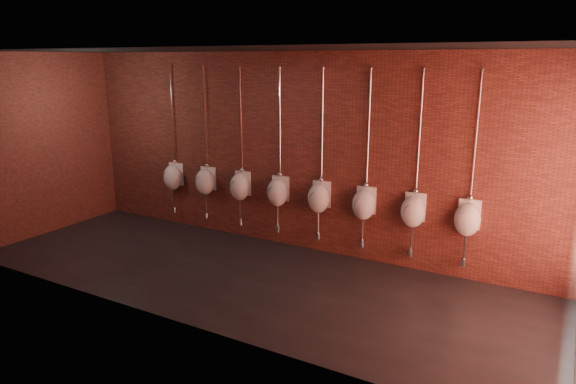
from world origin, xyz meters
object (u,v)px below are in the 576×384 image
(urinal_1, at_px, (205,181))
(urinal_2, at_px, (240,186))
(urinal_3, at_px, (278,191))
(urinal_6, at_px, (413,211))
(urinal_4, at_px, (319,197))
(urinal_0, at_px, (173,176))
(urinal_7, at_px, (467,218))
(urinal_5, at_px, (364,204))

(urinal_1, height_order, urinal_2, same)
(urinal_3, bearing_deg, urinal_1, 180.00)
(urinal_1, relative_size, urinal_6, 1.00)
(urinal_3, relative_size, urinal_4, 1.00)
(urinal_0, distance_m, urinal_4, 3.04)
(urinal_1, distance_m, urinal_7, 4.56)
(urinal_2, height_order, urinal_7, same)
(urinal_6, bearing_deg, urinal_0, 180.00)
(urinal_7, bearing_deg, urinal_6, 180.00)
(urinal_3, distance_m, urinal_6, 2.28)
(urinal_4, distance_m, urinal_6, 1.52)
(urinal_3, xyz_separation_m, urinal_4, (0.76, 0.00, 0.00))
(urinal_3, xyz_separation_m, urinal_5, (1.52, 0.00, 0.00))
(urinal_0, height_order, urinal_1, same)
(urinal_0, bearing_deg, urinal_2, 0.00)
(urinal_0, xyz_separation_m, urinal_1, (0.76, 0.00, 0.00))
(urinal_3, bearing_deg, urinal_7, 0.00)
(urinal_0, height_order, urinal_4, same)
(urinal_0, relative_size, urinal_3, 1.00)
(urinal_4, xyz_separation_m, urinal_7, (2.28, 0.00, 0.00))
(urinal_1, relative_size, urinal_5, 1.00)
(urinal_7, bearing_deg, urinal_5, 180.00)
(urinal_0, bearing_deg, urinal_4, 0.00)
(urinal_1, distance_m, urinal_6, 3.80)
(urinal_4, height_order, urinal_7, same)
(urinal_7, bearing_deg, urinal_1, 180.00)
(urinal_2, bearing_deg, urinal_5, 0.00)
(urinal_1, xyz_separation_m, urinal_5, (3.04, 0.00, 0.00))
(urinal_0, height_order, urinal_5, same)
(urinal_7, bearing_deg, urinal_3, 180.00)
(urinal_4, relative_size, urinal_6, 1.00)
(urinal_0, relative_size, urinal_1, 1.00)
(urinal_0, distance_m, urinal_3, 2.28)
(urinal_1, height_order, urinal_7, same)
(urinal_4, relative_size, urinal_5, 1.00)
(urinal_0, distance_m, urinal_7, 5.33)
(urinal_3, bearing_deg, urinal_4, 0.00)
(urinal_4, height_order, urinal_5, same)
(urinal_6, bearing_deg, urinal_2, 180.00)
(urinal_1, xyz_separation_m, urinal_2, (0.76, 0.00, 0.00))
(urinal_1, xyz_separation_m, urinal_3, (1.52, 0.00, 0.00))
(urinal_4, bearing_deg, urinal_6, 0.00)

